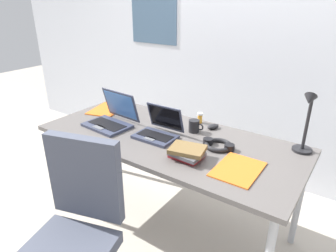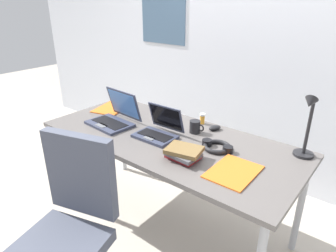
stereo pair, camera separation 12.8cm
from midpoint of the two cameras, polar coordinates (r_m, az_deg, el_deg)
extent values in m
plane|color=#B7AD9E|center=(2.47, -1.56, -17.80)|extent=(12.00, 12.00, 0.00)
cube|color=silver|center=(2.83, 12.00, 16.37)|extent=(6.00, 0.12, 2.60)
cube|color=#3F5972|center=(3.23, -4.03, 22.05)|extent=(0.56, 0.01, 0.76)
cube|color=#595451|center=(2.06, -1.78, -2.45)|extent=(1.80, 0.80, 0.03)
cylinder|color=#B2B5BA|center=(2.59, -21.62, -7.70)|extent=(0.04, 0.04, 0.71)
cylinder|color=#B2B5BA|center=(2.96, -10.90, -2.44)|extent=(0.04, 0.04, 0.71)
cylinder|color=#B2B5BA|center=(2.24, 22.08, -13.10)|extent=(0.04, 0.04, 0.71)
cylinder|color=black|center=(2.02, 22.45, -4.19)|extent=(0.12, 0.12, 0.02)
cylinder|color=black|center=(1.95, 23.24, 0.46)|extent=(0.02, 0.02, 0.34)
cylinder|color=black|center=(1.86, 23.78, 4.90)|extent=(0.01, 0.08, 0.01)
cone|color=black|center=(1.82, 23.51, 4.59)|extent=(0.07, 0.09, 0.09)
cube|color=#33384C|center=(2.03, -4.25, -2.10)|extent=(0.28, 0.19, 0.02)
cube|color=black|center=(2.03, -4.26, -1.81)|extent=(0.24, 0.11, 0.00)
cube|color=#595B60|center=(1.99, -5.36, -2.44)|extent=(0.08, 0.04, 0.00)
cube|color=#33384C|center=(2.08, -2.27, 1.61)|extent=(0.28, 0.07, 0.18)
cube|color=black|center=(2.08, -2.35, 1.60)|extent=(0.25, 0.05, 0.15)
cube|color=#33384C|center=(2.26, -13.07, 0.07)|extent=(0.35, 0.25, 0.02)
cube|color=black|center=(2.26, -13.09, 0.34)|extent=(0.30, 0.15, 0.00)
cube|color=#595B60|center=(2.22, -14.59, -0.25)|extent=(0.10, 0.06, 0.00)
cube|color=#33384C|center=(2.30, -10.56, 3.93)|extent=(0.34, 0.09, 0.22)
cube|color=#3F72BF|center=(2.30, -10.66, 3.92)|extent=(0.30, 0.07, 0.19)
ellipsoid|color=black|center=(2.19, 6.91, -0.11)|extent=(0.09, 0.11, 0.03)
cube|color=black|center=(2.40, -1.98, 1.92)|extent=(0.14, 0.14, 0.01)
torus|color=black|center=(1.93, 7.67, -3.66)|extent=(0.18, 0.18, 0.03)
cylinder|color=black|center=(1.95, 5.74, -2.95)|extent=(0.06, 0.06, 0.04)
cylinder|color=black|center=(1.89, 9.69, -4.07)|extent=(0.06, 0.06, 0.04)
cylinder|color=gold|center=(2.28, 4.48, 1.37)|extent=(0.04, 0.04, 0.06)
cylinder|color=white|center=(2.26, 4.51, 2.30)|extent=(0.04, 0.04, 0.01)
cube|color=maroon|center=(1.79, 1.51, -5.62)|extent=(0.18, 0.14, 0.03)
cube|color=#4C4C51|center=(1.76, 1.50, -5.31)|extent=(0.20, 0.15, 0.02)
cube|color=brown|center=(1.76, 1.66, -4.49)|extent=(0.23, 0.19, 0.03)
cube|color=orange|center=(2.61, -12.92, 3.07)|extent=(0.30, 0.36, 0.01)
cube|color=orange|center=(1.71, 11.05, -8.08)|extent=(0.23, 0.31, 0.01)
cylinder|color=black|center=(2.12, 3.24, -0.02)|extent=(0.08, 0.08, 0.09)
torus|color=black|center=(2.09, 4.40, -0.22)|extent=(0.05, 0.01, 0.05)
cube|color=#474C5B|center=(1.71, -17.60, -9.36)|extent=(0.42, 0.18, 0.48)
camera|label=1|loc=(0.06, -91.81, -0.78)|focal=32.10mm
camera|label=2|loc=(0.06, 88.19, 0.78)|focal=32.10mm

